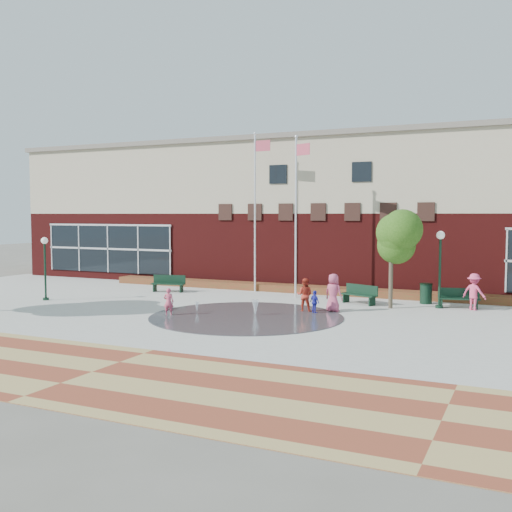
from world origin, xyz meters
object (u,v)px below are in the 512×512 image
at_px(trash_can, 426,294).
at_px(flagpole_right, 297,207).
at_px(child_splash, 169,302).
at_px(bench_left, 168,287).

bearing_deg(trash_can, flagpole_right, -174.66).
xyz_separation_m(flagpole_right, child_splash, (-3.05, -7.67, -4.20)).
height_order(trash_can, child_splash, child_splash).
xyz_separation_m(flagpole_right, trash_can, (6.66, 0.62, -4.29)).
relative_size(flagpole_right, trash_can, 8.36).
bearing_deg(bench_left, child_splash, -69.39).
relative_size(bench_left, child_splash, 1.63).
bearing_deg(flagpole_right, bench_left, -149.57).
bearing_deg(flagpole_right, child_splash, -88.42).
height_order(bench_left, child_splash, child_splash).
distance_m(trash_can, child_splash, 12.77).
xyz_separation_m(bench_left, trash_can, (14.14, 1.56, 0.21)).
distance_m(flagpole_right, child_splash, 9.26).
relative_size(trash_can, child_splash, 0.84).
relative_size(flagpole_right, child_splash, 7.02).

